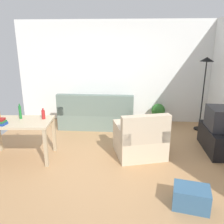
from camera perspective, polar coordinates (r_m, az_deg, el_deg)
ground_plane at (r=4.76m, az=-1.70°, el=-10.54°), size 5.20×4.40×0.02m
wall_rear at (r=6.46m, az=0.31°, el=9.61°), size 5.20×0.10×2.70m
couch at (r=6.14m, az=-3.72°, el=-0.84°), size 1.88×0.84×0.92m
tv_stand at (r=5.30m, az=23.89°, el=-6.12°), size 0.44×1.10×0.48m
tv at (r=5.15m, az=24.55°, el=-1.40°), size 0.41×0.60×0.44m
torchiere_lamp at (r=6.10m, az=21.68°, el=8.56°), size 0.32×0.32×1.81m
desk at (r=4.72m, az=-21.63°, el=-3.30°), size 1.25×0.79×0.76m
potted_plant at (r=6.41m, az=11.10°, el=-0.12°), size 0.36×0.36×0.57m
armchair at (r=4.65m, az=6.88°, el=-6.83°), size 1.09×1.05×0.92m
storage_box at (r=3.57m, az=18.63°, el=-19.00°), size 0.54×0.43×0.30m
bottle_green at (r=4.77m, az=-21.38°, el=-0.01°), size 0.05×0.05×0.29m
bottle_red at (r=4.63m, az=-16.32°, el=-0.56°), size 0.07×0.07×0.21m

